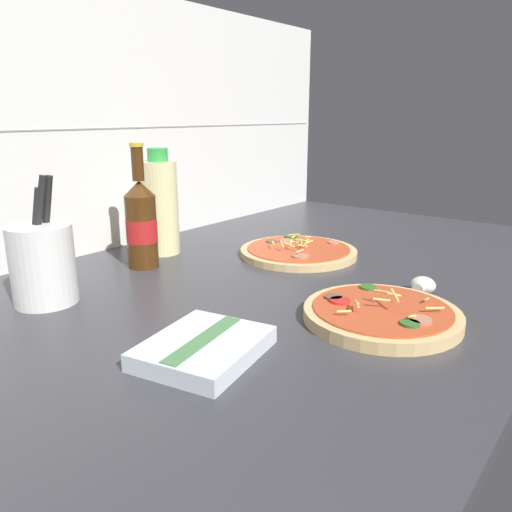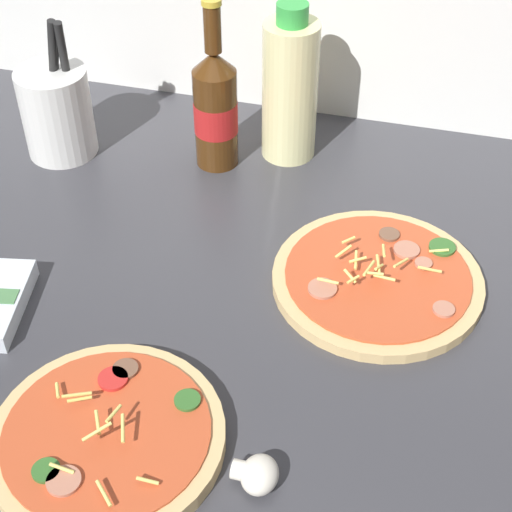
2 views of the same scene
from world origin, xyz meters
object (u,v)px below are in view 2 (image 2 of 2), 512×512
beer_bottle (215,107)px  oil_bottle (287,88)px  mushroom_left (257,474)px  utensil_crock (57,111)px  pizza_far (378,279)px  pizza_near (108,437)px

beer_bottle → oil_bottle: (9.18, 5.11, 1.54)cm
mushroom_left → utensil_crock: (-43.30, 48.30, 5.39)cm
pizza_far → beer_bottle: beer_bottle is taller
oil_bottle → mushroom_left: oil_bottle is taller
oil_bottle → mushroom_left: 58.39cm
pizza_near → beer_bottle: (-4.06, 51.03, 8.19)cm
pizza_far → oil_bottle: 32.80cm
oil_bottle → beer_bottle: bearing=-150.9°
oil_bottle → pizza_near: bearing=-95.2°
mushroom_left → utensil_crock: 65.09cm
pizza_near → beer_bottle: 51.85cm
beer_bottle → mushroom_left: 55.77cm
oil_bottle → utensil_crock: (-32.63, -8.36, -3.88)cm
beer_bottle → mushroom_left: beer_bottle is taller
utensil_crock → mushroom_left: bearing=-48.1°
mushroom_left → pizza_near: bearing=178.2°
utensil_crock → pizza_near: bearing=-60.1°
oil_bottle → utensil_crock: size_ratio=1.10×
beer_bottle → utensil_crock: size_ratio=1.19×
pizza_near → oil_bottle: size_ratio=1.02×
pizza_far → mushroom_left: 31.81cm
oil_bottle → pizza_far: bearing=-55.2°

